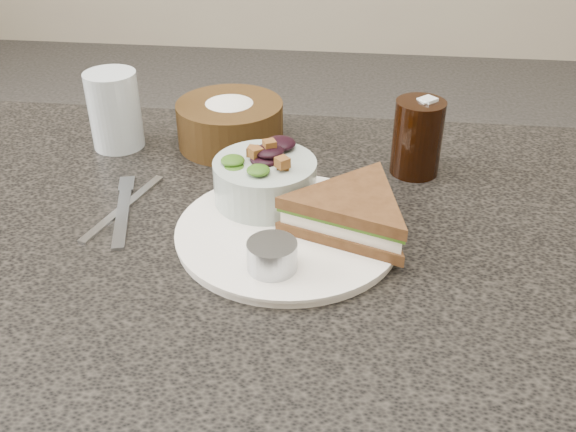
% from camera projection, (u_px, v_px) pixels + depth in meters
% --- Properties ---
extents(dining_table, '(1.00, 0.70, 0.75)m').
position_uv_depth(dining_table, '(248.00, 422.00, 1.01)').
color(dining_table, black).
rests_on(dining_table, floor).
extents(dinner_plate, '(0.27, 0.27, 0.01)m').
position_uv_depth(dinner_plate, '(288.00, 233.00, 0.78)').
color(dinner_plate, white).
rests_on(dinner_plate, dining_table).
extents(sandwich, '(0.24, 0.24, 0.05)m').
position_uv_depth(sandwich, '(353.00, 212.00, 0.77)').
color(sandwich, brown).
rests_on(sandwich, dinner_plate).
extents(salad_bowl, '(0.16, 0.16, 0.08)m').
position_uv_depth(salad_bowl, '(265.00, 174.00, 0.82)').
color(salad_bowl, '#9EAEA6').
rests_on(salad_bowl, dinner_plate).
extents(dressing_ramekin, '(0.07, 0.07, 0.03)m').
position_uv_depth(dressing_ramekin, '(272.00, 256.00, 0.71)').
color(dressing_ramekin, '#9CA1A7').
rests_on(dressing_ramekin, dinner_plate).
extents(orange_wedge, '(0.09, 0.09, 0.03)m').
position_uv_depth(orange_wedge, '(298.00, 199.00, 0.81)').
color(orange_wedge, '#ED5E00').
rests_on(orange_wedge, dinner_plate).
extents(fork, '(0.06, 0.16, 0.00)m').
position_uv_depth(fork, '(123.00, 214.00, 0.83)').
color(fork, '#9DA1AB').
rests_on(fork, dining_table).
extents(knife, '(0.06, 0.17, 0.00)m').
position_uv_depth(knife, '(124.00, 207.00, 0.84)').
color(knife, '#B5B6B9').
rests_on(knife, dining_table).
extents(bread_basket, '(0.21, 0.21, 0.09)m').
position_uv_depth(bread_basket, '(230.00, 116.00, 0.98)').
color(bread_basket, '#483315').
rests_on(bread_basket, dining_table).
extents(cola_glass, '(0.07, 0.07, 0.12)m').
position_uv_depth(cola_glass, '(418.00, 134.00, 0.90)').
color(cola_glass, black).
rests_on(cola_glass, dining_table).
extents(water_glass, '(0.09, 0.09, 0.12)m').
position_uv_depth(water_glass, '(115.00, 110.00, 0.97)').
color(water_glass, silver).
rests_on(water_glass, dining_table).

